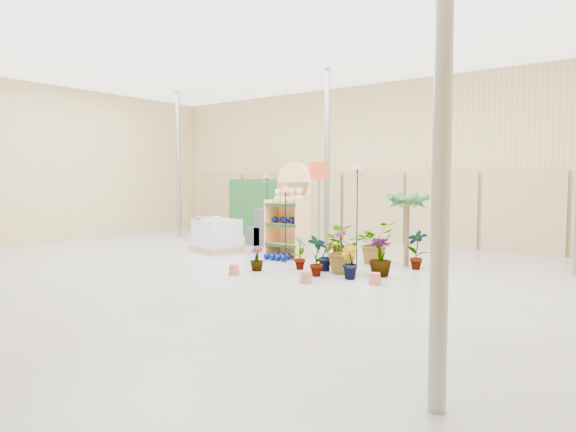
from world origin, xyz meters
name	(u,v)px	position (x,y,z in m)	size (l,w,h in m)	color
room	(259,158)	(0.00, 0.91, 2.21)	(15.20, 12.10, 4.70)	gray
display_shelf	(291,214)	(-0.11, 2.17, 1.00)	(0.93, 0.60, 2.18)	#E2AE67
teddy_bears	(289,197)	(-0.09, 2.06, 1.38)	(0.81, 0.21, 0.34)	#D3B28B
gazing_balls_shelf	(288,220)	(-0.11, 2.04, 0.86)	(0.80, 0.27, 0.15)	#020E57
gazing_balls_floor	(278,257)	(-0.07, 1.62, 0.07)	(0.63, 0.39, 0.15)	#020E57
pallet_stack	(217,235)	(-2.13, 1.79, 0.40)	(1.32, 1.18, 0.84)	#A1865B
charcoal_planters	(264,230)	(-1.94, 3.38, 0.42)	(0.80, 0.50, 1.00)	#313137
trellis_stock	(255,207)	(-3.80, 5.20, 0.90)	(2.00, 0.30, 1.80)	#1D5023
offer_sign	(319,188)	(0.10, 2.98, 1.57)	(0.50, 0.08, 2.20)	gray
bird_table_front	(285,191)	(0.34, 1.36, 1.54)	(0.34, 0.34, 1.66)	black
bird_table_right	(357,170)	(1.86, 1.71, 1.96)	(0.34, 0.34, 2.11)	black
bird_table_back	(267,178)	(-2.55, 4.26, 1.83)	(0.34, 0.34, 1.97)	black
palm	(407,199)	(2.56, 2.54, 1.38)	(0.70, 0.70, 1.63)	brown
potted_plant_0	(300,251)	(1.02, 0.93, 0.36)	(0.38, 0.26, 0.72)	#2B5F2C
potted_plant_1	(326,256)	(1.52, 1.12, 0.30)	(0.33, 0.27, 0.60)	#2B5F2C
potted_plant_2	(340,250)	(1.86, 1.05, 0.45)	(0.81, 0.70, 0.90)	#2B5F2C
potted_plant_3	(380,257)	(2.62, 1.24, 0.36)	(0.41, 0.41, 0.73)	#2B5F2C
potted_plant_4	(417,249)	(2.87, 2.32, 0.40)	(0.42, 0.29, 0.80)	#2B5F2C
potted_plant_6	(374,242)	(1.85, 2.50, 0.45)	(0.80, 0.70, 0.89)	#2B5F2C
potted_plant_7	(257,258)	(0.44, 0.31, 0.24)	(0.27, 0.27, 0.49)	#2B5F2C
potted_plant_8	(317,255)	(1.69, 0.54, 0.39)	(0.41, 0.28, 0.77)	#2B5F2C
potted_plant_9	(349,262)	(2.29, 0.67, 0.30)	(0.33, 0.27, 0.61)	#2B5F2C
potted_plant_11	(340,243)	(0.80, 2.83, 0.32)	(0.36, 0.36, 0.65)	#2B5F2C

